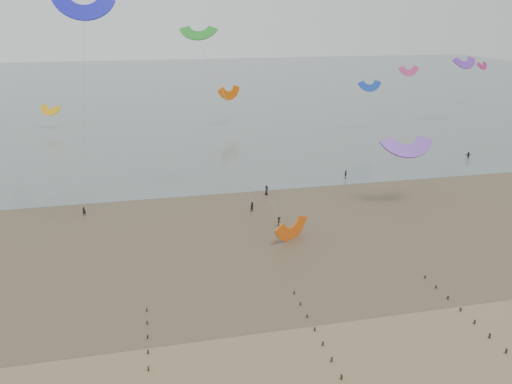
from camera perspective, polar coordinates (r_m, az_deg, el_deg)
ground at (r=53.22m, az=3.92°, el=-18.61°), size 500.00×500.00×0.00m
sea_and_shore at (r=81.69m, az=-5.60°, el=-4.14°), size 500.00×665.00×0.03m
kitesurfer_lead at (r=90.95m, az=-19.06°, el=-2.08°), size 0.64×0.47×1.62m
kitesurfers at (r=102.08m, az=9.91°, el=1.13°), size 135.85×30.04×1.87m
grounded_kite at (r=77.76m, az=4.11°, el=-5.38°), size 7.96×7.61×3.46m
kites_airborne at (r=123.69m, az=-8.58°, el=13.18°), size 227.21×107.23×41.38m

